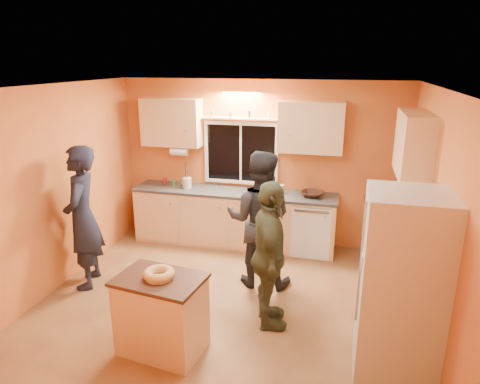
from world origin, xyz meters
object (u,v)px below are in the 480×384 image
(refrigerator, at_px, (401,287))
(island, at_px, (162,314))
(person_center, at_px, (259,219))
(person_right, at_px, (269,256))
(person_left, at_px, (83,218))

(refrigerator, distance_m, island, 2.33)
(refrigerator, relative_size, person_center, 1.00)
(island, xyz_separation_m, person_right, (0.97, 0.70, 0.42))
(person_center, bearing_deg, person_right, 106.18)
(refrigerator, bearing_deg, person_left, 168.38)
(person_center, xyz_separation_m, person_right, (0.30, -0.91, -0.06))
(person_center, bearing_deg, island, 65.54)
(island, bearing_deg, refrigerator, 14.45)
(refrigerator, relative_size, island, 1.94)
(person_left, relative_size, person_center, 1.04)
(person_left, bearing_deg, person_center, 86.05)
(refrigerator, distance_m, person_right, 1.37)
(refrigerator, bearing_deg, island, -173.57)
(refrigerator, xyz_separation_m, island, (-2.27, -0.26, -0.48))
(island, bearing_deg, person_right, 44.01)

